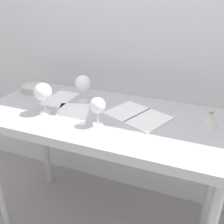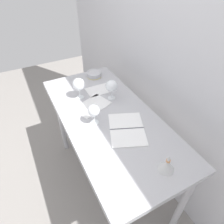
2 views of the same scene
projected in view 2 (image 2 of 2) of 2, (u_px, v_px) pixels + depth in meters
The scene contains 11 objects.
ground_plane at pixel (110, 181), 2.05m from camera, with size 6.00×6.00×0.00m, color gray.
back_wall at pixel (171, 51), 1.39m from camera, with size 3.80×0.04×2.60m, color silver.
steel_counter at pixel (109, 126), 1.54m from camera, with size 1.40×0.65×0.90m.
wine_glass_near_left at pixel (79, 85), 1.57m from camera, with size 0.10×0.10×0.18m.
wine_glass_near_center at pixel (94, 111), 1.34m from camera, with size 0.08×0.08×0.15m.
wine_glass_far_left at pixel (111, 86), 1.57m from camera, with size 0.10×0.10×0.17m.
open_notebook at pixel (127, 129), 1.36m from camera, with size 0.39×0.34×0.01m.
tasting_sheet_upper at pixel (101, 89), 1.73m from camera, with size 0.15×0.25×0.00m, color white.
tasting_sheet_lower at pixel (92, 106), 1.56m from camera, with size 0.18×0.27×0.00m, color white.
tasting_bowl at pixel (94, 74), 1.89m from camera, with size 0.14×0.14×0.05m.
decanter_funnel at pixel (167, 165), 1.10m from camera, with size 0.09×0.09×0.12m.
Camera 2 is at (0.99, -0.49, 1.87)m, focal length 31.78 mm.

